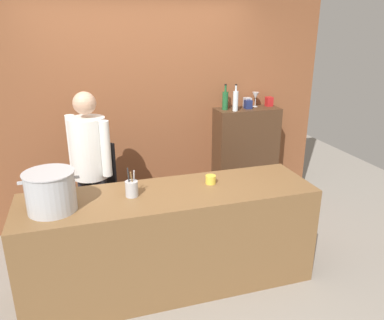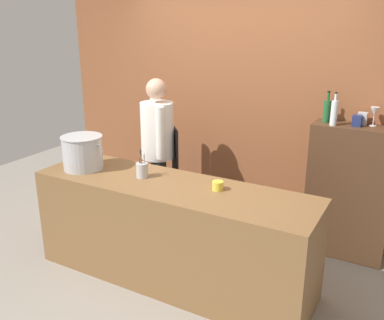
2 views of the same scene
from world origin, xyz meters
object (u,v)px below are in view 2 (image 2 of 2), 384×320
Objects in this scene: wine_bottle_clear at (334,113)px; utensil_crock at (142,170)px; wine_glass_wide at (375,112)px; stockpot_large at (83,152)px; butter_jar at (218,186)px; chef at (158,146)px; wine_bottle_green at (327,110)px; spice_tin_navy at (357,121)px; spice_tin_silver at (362,119)px.

utensil_crock is at bearing -141.58° from wine_bottle_clear.
wine_glass_wide reaches higher than utensil_crock.
butter_jar is (1.31, 0.13, -0.12)m from stockpot_large.
wine_glass_wide reaches higher than stockpot_large.
wine_bottle_green is (1.57, 0.49, 0.44)m from chef.
chef reaches higher than wine_glass_wide.
stockpot_large is at bearing -150.45° from spice_tin_navy.
spice_tin_navy is at bearing 29.55° from stockpot_large.
chef is at bearing -166.79° from wine_bottle_clear.
spice_tin_silver reaches higher than utensil_crock.
spice_tin_silver is (0.31, 0.06, -0.05)m from wine_bottle_green.
utensil_crock is 2.45× the size of spice_tin_navy.
butter_jar is 0.31× the size of wine_bottle_clear.
chef is 1.70m from wine_bottle_green.
wine_bottle_green is 0.13m from wine_bottle_clear.
chef is 1.18m from butter_jar.
butter_jar is 1.53m from spice_tin_silver.
butter_jar is at bearing -126.71° from spice_tin_silver.
wine_bottle_clear is at bearing 30.36° from stockpot_large.
wine_bottle_green is 0.32m from spice_tin_silver.
spice_tin_silver reaches higher than spice_tin_navy.
chef is 5.69× the size of wine_bottle_green.
utensil_crock is 0.71m from butter_jar.
chef is at bearing -163.67° from spice_tin_silver.
wine_glass_wide is (0.98, 1.17, 0.49)m from butter_jar.
wine_bottle_clear reaches higher than wine_glass_wide.
spice_tin_silver is (-0.10, 0.01, -0.07)m from wine_glass_wide.
spice_tin_navy is (1.84, 0.46, 0.38)m from chef.
wine_bottle_clear is (0.08, -0.10, 0.01)m from wine_bottle_green.
butter_jar is 0.32× the size of wine_bottle_green.
wine_bottle_clear is at bearing -159.48° from spice_tin_navy.
wine_bottle_green is 1.67× the size of wine_glass_wide.
wine_bottle_green reaches higher than butter_jar.
wine_bottle_green is 0.97× the size of wine_bottle_clear.
wine_bottle_green is (0.57, 1.12, 0.47)m from butter_jar.
utensil_crock is 1.79m from wine_bottle_clear.
spice_tin_silver is (2.19, 1.32, 0.30)m from stockpot_large.
stockpot_large reaches higher than utensil_crock.
utensil_crock is at bearing -137.22° from wine_bottle_green.
chef reaches higher than spice_tin_silver.
chef is at bearing -166.00° from spice_tin_navy.
chef is 2.09m from wine_glass_wide.
spice_tin_navy is at bearing 36.55° from utensil_crock.
utensil_crock is at bearing -175.29° from butter_jar.
butter_jar is at bearing -122.77° from wine_bottle_clear.
wine_bottle_green is at bearing 173.75° from spice_tin_navy.
spice_tin_silver is at bearing -114.73° from chef.
wine_bottle_clear is at bearing 38.42° from utensil_crock.
chef is 16.57× the size of spice_tin_navy.
chef is 0.75m from utensil_crock.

